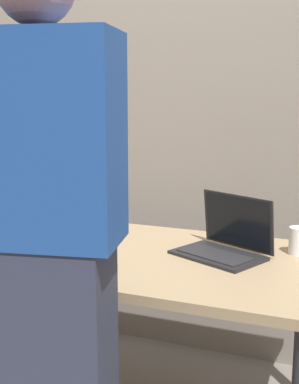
{
  "coord_description": "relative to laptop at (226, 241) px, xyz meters",
  "views": [
    {
      "loc": [
        0.82,
        -1.85,
        1.37
      ],
      "look_at": [
        0.08,
        0.0,
        0.99
      ],
      "focal_mm": 49.11,
      "sensor_mm": 36.0,
      "label": 1
    }
  ],
  "objects": [
    {
      "name": "beer_bottle_green",
      "position": [
        -0.81,
        0.02,
        0.06
      ],
      "size": [
        0.06,
        0.06,
        0.29
      ],
      "color": "#1E5123",
      "rests_on": "desk"
    },
    {
      "name": "person_figure",
      "position": [
        -0.33,
        -0.77,
        0.1
      ],
      "size": [
        0.46,
        0.35,
        1.77
      ],
      "color": "#2D3347",
      "rests_on": "ground"
    },
    {
      "name": "beer_bottle_brown",
      "position": [
        -0.68,
        -0.02,
        0.05
      ],
      "size": [
        0.06,
        0.06,
        0.27
      ],
      "color": "#472B14",
      "rests_on": "desk"
    },
    {
      "name": "back_wall",
      "position": [
        -0.36,
        0.63,
        0.51
      ],
      "size": [
        6.0,
        0.1,
        2.6
      ],
      "primitive_type": "cube",
      "color": "gray",
      "rests_on": "ground"
    },
    {
      "name": "beer_bottle_amber",
      "position": [
        -0.79,
        -0.08,
        0.05
      ],
      "size": [
        0.07,
        0.07,
        0.29
      ],
      "color": "brown",
      "rests_on": "desk"
    },
    {
      "name": "desk",
      "position": [
        -0.36,
        -0.1,
        -0.14
      ],
      "size": [
        1.54,
        0.83,
        0.74
      ],
      "color": "#9E8460",
      "rests_on": "ground"
    },
    {
      "name": "coffee_mug",
      "position": [
        0.27,
        0.11,
        0.0
      ],
      "size": [
        0.11,
        0.07,
        0.11
      ],
      "color": "white",
      "rests_on": "desk"
    },
    {
      "name": "laptop",
      "position": [
        0.0,
        0.0,
        0.0
      ],
      "size": [
        0.41,
        0.36,
        0.23
      ],
      "color": "black",
      "rests_on": "desk"
    }
  ]
}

